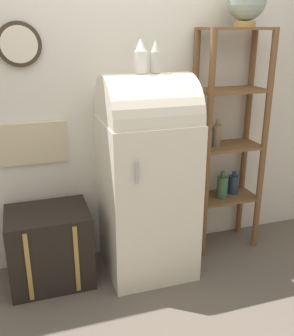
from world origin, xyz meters
TOP-DOWN VIEW (x-y plane):
  - ground_plane at (0.00, 0.00)m, footprint 12.00×12.00m
  - wall_back at (-0.01, 0.57)m, footprint 7.00×0.09m
  - refrigerator at (-0.00, 0.23)m, footprint 0.65×0.66m
  - suitcase_trunk at (-0.74, 0.28)m, footprint 0.59×0.47m
  - shelf_unit at (0.74, 0.37)m, footprint 0.55×0.32m
  - globe at (0.79, 0.34)m, footprint 0.28×0.28m
  - vase_left at (-0.04, 0.24)m, footprint 0.10×0.10m
  - vase_center at (0.06, 0.24)m, footprint 0.07×0.07m

SIDE VIEW (x-z plane):
  - ground_plane at x=0.00m, z-range 0.00..0.00m
  - suitcase_trunk at x=-0.74m, z-range 0.00..0.57m
  - refrigerator at x=0.00m, z-range 0.04..1.56m
  - shelf_unit at x=0.74m, z-range 0.05..1.87m
  - wall_back at x=-0.01m, z-range 0.00..2.70m
  - vase_center at x=0.06m, z-range 1.52..1.73m
  - vase_left at x=-0.04m, z-range 1.52..1.74m
  - globe at x=0.79m, z-range 1.83..2.16m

